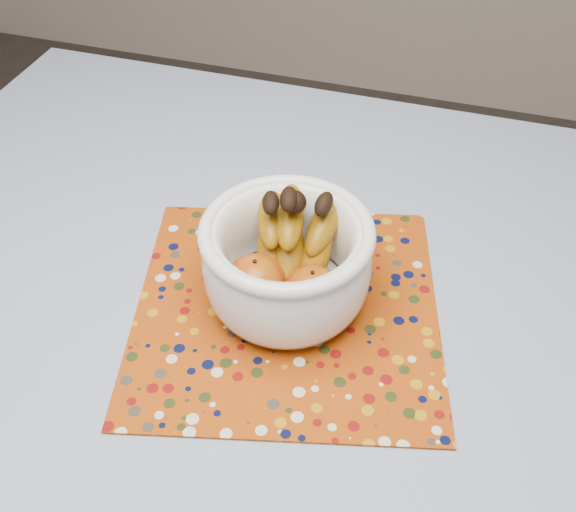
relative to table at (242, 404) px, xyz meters
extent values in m
cube|color=brown|center=(0.00, 0.00, 0.06)|extent=(1.20, 1.20, 0.04)
cylinder|color=brown|center=(-0.53, 0.53, -0.32)|extent=(0.06, 0.06, 0.71)
cube|color=slate|center=(0.00, 0.00, 0.08)|extent=(1.32, 1.32, 0.01)
cube|color=#973808|center=(0.03, 0.10, 0.09)|extent=(0.48, 0.48, 0.00)
cylinder|color=white|center=(0.03, 0.12, 0.10)|extent=(0.11, 0.11, 0.01)
cylinder|color=white|center=(0.03, 0.12, 0.11)|extent=(0.16, 0.16, 0.01)
torus|color=white|center=(0.03, 0.12, 0.21)|extent=(0.22, 0.22, 0.02)
ellipsoid|color=maroon|center=(-0.01, 0.09, 0.15)|extent=(0.07, 0.07, 0.07)
ellipsoid|color=maroon|center=(0.07, 0.09, 0.14)|extent=(0.07, 0.07, 0.06)
sphere|color=black|center=(0.03, 0.15, 0.23)|extent=(0.03, 0.03, 0.03)
camera|label=1|loc=(0.20, -0.46, 0.75)|focal=42.00mm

